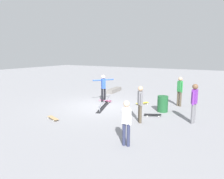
{
  "coord_description": "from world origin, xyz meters",
  "views": [
    {
      "loc": [
        9.56,
        6.15,
        2.95
      ],
      "look_at": [
        0.04,
        0.64,
        1.0
      ],
      "focal_mm": 32.99,
      "sensor_mm": 36.0,
      "label": 1
    }
  ],
  "objects_px": {
    "skate_ledge": "(114,90)",
    "bystander_green_shirt": "(180,90)",
    "loose_skateboard_natural": "(53,118)",
    "bystander_purple_shirt": "(194,101)",
    "grind_rail": "(104,104)",
    "skateboard_main": "(105,101)",
    "skater_main": "(103,86)",
    "bystander_white_shirt": "(126,121)",
    "loose_skateboard_black": "(153,115)",
    "loose_skateboard_yellow": "(142,103)",
    "trash_bin": "(163,104)",
    "bystander_grey_shirt": "(140,102)"
  },
  "relations": [
    {
      "from": "skate_ledge",
      "to": "bystander_white_shirt",
      "type": "bearing_deg",
      "value": 31.82
    },
    {
      "from": "skater_main",
      "to": "bystander_white_shirt",
      "type": "relative_size",
      "value": 1.11
    },
    {
      "from": "skate_ledge",
      "to": "skater_main",
      "type": "distance_m",
      "value": 3.43
    },
    {
      "from": "loose_skateboard_black",
      "to": "trash_bin",
      "type": "height_order",
      "value": "trash_bin"
    },
    {
      "from": "bystander_green_shirt",
      "to": "loose_skateboard_yellow",
      "type": "xyz_separation_m",
      "value": [
        0.68,
        -1.93,
        -0.86
      ]
    },
    {
      "from": "bystander_white_shirt",
      "to": "bystander_purple_shirt",
      "type": "bearing_deg",
      "value": 63.68
    },
    {
      "from": "loose_skateboard_yellow",
      "to": "trash_bin",
      "type": "relative_size",
      "value": 0.96
    },
    {
      "from": "grind_rail",
      "to": "skateboard_main",
      "type": "bearing_deg",
      "value": -170.39
    },
    {
      "from": "bystander_purple_shirt",
      "to": "loose_skateboard_natural",
      "type": "relative_size",
      "value": 2.07
    },
    {
      "from": "skate_ledge",
      "to": "bystander_green_shirt",
      "type": "height_order",
      "value": "bystander_green_shirt"
    },
    {
      "from": "bystander_green_shirt",
      "to": "bystander_white_shirt",
      "type": "relative_size",
      "value": 1.11
    },
    {
      "from": "bystander_green_shirt",
      "to": "loose_skateboard_yellow",
      "type": "bearing_deg",
      "value": -132.21
    },
    {
      "from": "loose_skateboard_yellow",
      "to": "grind_rail",
      "type": "bearing_deg",
      "value": -16.51
    },
    {
      "from": "bystander_grey_shirt",
      "to": "bystander_green_shirt",
      "type": "xyz_separation_m",
      "value": [
        -3.72,
        0.84,
        0.04
      ]
    },
    {
      "from": "skate_ledge",
      "to": "bystander_white_shirt",
      "type": "relative_size",
      "value": 1.2
    },
    {
      "from": "skater_main",
      "to": "bystander_green_shirt",
      "type": "distance_m",
      "value": 4.42
    },
    {
      "from": "loose_skateboard_natural",
      "to": "bystander_purple_shirt",
      "type": "bearing_deg",
      "value": -134.87
    },
    {
      "from": "bystander_purple_shirt",
      "to": "bystander_white_shirt",
      "type": "relative_size",
      "value": 1.14
    },
    {
      "from": "skateboard_main",
      "to": "bystander_white_shirt",
      "type": "distance_m",
      "value": 6.19
    },
    {
      "from": "skate_ledge",
      "to": "loose_skateboard_black",
      "type": "distance_m",
      "value": 6.39
    },
    {
      "from": "bystander_white_shirt",
      "to": "loose_skateboard_black",
      "type": "xyz_separation_m",
      "value": [
        -3.48,
        -0.3,
        -0.77
      ]
    },
    {
      "from": "bystander_grey_shirt",
      "to": "loose_skateboard_black",
      "type": "distance_m",
      "value": 1.43
    },
    {
      "from": "bystander_green_shirt",
      "to": "loose_skateboard_natural",
      "type": "relative_size",
      "value": 2.02
    },
    {
      "from": "bystander_green_shirt",
      "to": "loose_skateboard_black",
      "type": "xyz_separation_m",
      "value": [
        2.57,
        -0.65,
        -0.86
      ]
    },
    {
      "from": "bystander_grey_shirt",
      "to": "loose_skateboard_yellow",
      "type": "relative_size",
      "value": 2.03
    },
    {
      "from": "bystander_green_shirt",
      "to": "loose_skateboard_natural",
      "type": "xyz_separation_m",
      "value": [
        5.31,
        -4.37,
        -0.86
      ]
    },
    {
      "from": "trash_bin",
      "to": "bystander_white_shirt",
      "type": "bearing_deg",
      "value": 1.69
    },
    {
      "from": "loose_skateboard_natural",
      "to": "trash_bin",
      "type": "distance_m",
      "value": 5.41
    },
    {
      "from": "loose_skateboard_black",
      "to": "bystander_grey_shirt",
      "type": "bearing_deg",
      "value": 55.2
    },
    {
      "from": "grind_rail",
      "to": "bystander_purple_shirt",
      "type": "relative_size",
      "value": 1.66
    },
    {
      "from": "loose_skateboard_natural",
      "to": "bystander_grey_shirt",
      "type": "bearing_deg",
      "value": -136.16
    },
    {
      "from": "bystander_purple_shirt",
      "to": "skateboard_main",
      "type": "bearing_deg",
      "value": -93.82
    },
    {
      "from": "skate_ledge",
      "to": "loose_skateboard_yellow",
      "type": "bearing_deg",
      "value": 52.63
    },
    {
      "from": "grind_rail",
      "to": "skateboard_main",
      "type": "relative_size",
      "value": 3.47
    },
    {
      "from": "skater_main",
      "to": "bystander_grey_shirt",
      "type": "bearing_deg",
      "value": -89.73
    },
    {
      "from": "bystander_grey_shirt",
      "to": "bystander_green_shirt",
      "type": "bearing_deg",
      "value": 130.26
    },
    {
      "from": "skater_main",
      "to": "bystander_grey_shirt",
      "type": "xyz_separation_m",
      "value": [
        2.41,
        3.38,
        -0.06
      ]
    },
    {
      "from": "grind_rail",
      "to": "bystander_purple_shirt",
      "type": "distance_m",
      "value": 4.89
    },
    {
      "from": "bystander_white_shirt",
      "to": "skater_main",
      "type": "bearing_deg",
      "value": 126.9
    },
    {
      "from": "loose_skateboard_yellow",
      "to": "loose_skateboard_black",
      "type": "relative_size",
      "value": 0.97
    },
    {
      "from": "grind_rail",
      "to": "bystander_green_shirt",
      "type": "height_order",
      "value": "bystander_green_shirt"
    },
    {
      "from": "bystander_purple_shirt",
      "to": "loose_skateboard_natural",
      "type": "bearing_deg",
      "value": -52.96
    },
    {
      "from": "loose_skateboard_yellow",
      "to": "trash_bin",
      "type": "height_order",
      "value": "trash_bin"
    },
    {
      "from": "grind_rail",
      "to": "skateboard_main",
      "type": "distance_m",
      "value": 1.07
    },
    {
      "from": "bystander_white_shirt",
      "to": "loose_skateboard_yellow",
      "type": "height_order",
      "value": "bystander_white_shirt"
    },
    {
      "from": "trash_bin",
      "to": "grind_rail",
      "type": "bearing_deg",
      "value": -79.7
    },
    {
      "from": "skate_ledge",
      "to": "loose_skateboard_yellow",
      "type": "xyz_separation_m",
      "value": [
        2.54,
        3.32,
        -0.07
      ]
    },
    {
      "from": "bystander_green_shirt",
      "to": "skater_main",
      "type": "bearing_deg",
      "value": -134.3
    },
    {
      "from": "loose_skateboard_natural",
      "to": "loose_skateboard_black",
      "type": "relative_size",
      "value": 1.02
    },
    {
      "from": "bystander_white_shirt",
      "to": "grind_rail",
      "type": "bearing_deg",
      "value": 127.76
    }
  ]
}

